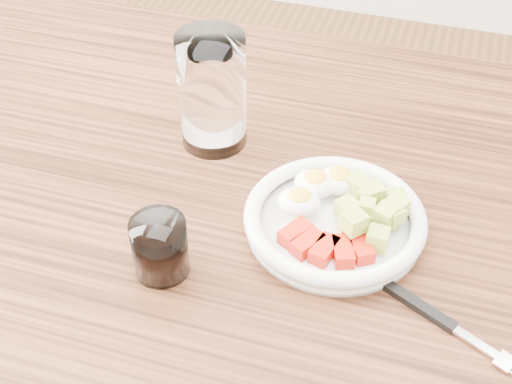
% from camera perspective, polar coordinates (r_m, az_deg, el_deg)
% --- Properties ---
extents(dining_table, '(1.50, 0.90, 0.77)m').
position_cam_1_polar(dining_table, '(0.94, 0.40, -6.47)').
color(dining_table, brown).
rests_on(dining_table, ground).
extents(bowl, '(0.21, 0.21, 0.06)m').
position_cam_1_polar(bowl, '(0.84, 6.37, -2.00)').
color(bowl, white).
rests_on(bowl, dining_table).
extents(fork, '(0.18, 0.10, 0.01)m').
position_cam_1_polar(fork, '(0.78, 14.39, -9.78)').
color(fork, black).
rests_on(fork, dining_table).
extents(water_glass, '(0.09, 0.09, 0.16)m').
position_cam_1_polar(water_glass, '(0.93, -3.53, 8.04)').
color(water_glass, white).
rests_on(water_glass, dining_table).
extents(coffee_glass, '(0.06, 0.06, 0.07)m').
position_cam_1_polar(coffee_glass, '(0.79, -7.69, -4.42)').
color(coffee_glass, white).
rests_on(coffee_glass, dining_table).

